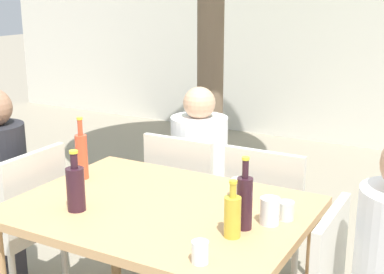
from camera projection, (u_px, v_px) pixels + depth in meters
The scene contains 14 objects.
cafe_building_wall at pixel (363, 20), 5.71m from camera, with size 10.00×0.08×2.80m.
dining_table_front at pixel (160, 223), 2.45m from camera, with size 1.31×0.97×0.77m.
patio_chair_0 at pixel (23, 219), 2.91m from camera, with size 0.44×0.44×0.90m.
patio_chair_2 at pixel (187, 196), 3.22m from camera, with size 0.44×0.44×0.90m.
patio_chair_3 at pixel (269, 213), 2.97m from camera, with size 0.44×0.44×0.90m.
person_seated_2 at pixel (206, 184), 3.42m from camera, with size 0.35×0.57×1.16m.
oil_cruet_0 at pixel (233, 215), 2.09m from camera, with size 0.07×0.07×0.24m.
soda_bottle_1 at pixel (82, 155), 2.74m from camera, with size 0.06×0.06×0.33m.
wine_bottle_2 at pixel (76, 187), 2.35m from camera, with size 0.08×0.08×0.28m.
wine_bottle_3 at pixel (245, 201), 2.16m from camera, with size 0.06×0.06×0.31m.
drinking_glass_0 at pixel (240, 189), 2.50m from camera, with size 0.08×0.08×0.10m.
drinking_glass_1 at pixel (286, 211), 2.27m from camera, with size 0.07×0.07×0.08m.
drinking_glass_2 at pixel (200, 252), 1.91m from camera, with size 0.06×0.06×0.08m.
drinking_glass_3 at pixel (270, 211), 2.22m from camera, with size 0.08×0.08×0.11m.
Camera 1 is at (1.22, -1.90, 1.72)m, focal length 50.00 mm.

